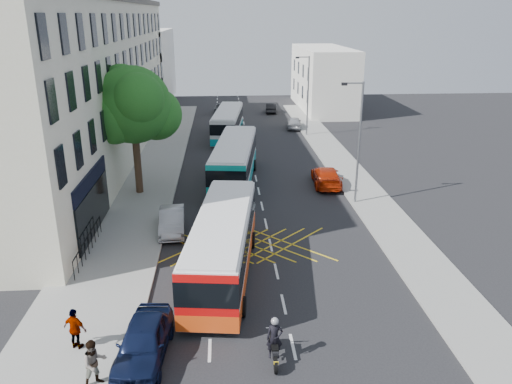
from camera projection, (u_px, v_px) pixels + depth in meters
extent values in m
plane|color=black|center=(284.00, 304.00, 22.03)|extent=(120.00, 120.00, 0.00)
cube|color=gray|center=(140.00, 193.00, 35.55)|extent=(5.00, 70.00, 0.15)
cube|color=gray|center=(361.00, 188.00, 36.58)|extent=(3.00, 70.00, 0.15)
cube|color=beige|center=(85.00, 85.00, 41.96)|extent=(8.00, 45.00, 13.00)
cube|color=black|center=(90.00, 180.00, 27.77)|extent=(0.12, 7.00, 0.90)
cube|color=black|center=(94.00, 210.00, 28.37)|extent=(0.12, 7.00, 2.60)
cube|color=silver|center=(141.00, 67.00, 71.12)|extent=(8.00, 20.00, 10.00)
cube|color=silver|center=(323.00, 78.00, 66.49)|extent=(6.00, 18.00, 8.00)
cylinder|color=#382619|center=(138.00, 162.00, 34.79)|extent=(0.50, 0.50, 4.40)
sphere|color=#1A5819|center=(133.00, 105.00, 33.44)|extent=(5.20, 5.20, 5.20)
sphere|color=#1A5819|center=(156.00, 114.00, 34.55)|extent=(3.60, 3.60, 3.60)
sphere|color=#1A5819|center=(114.00, 116.00, 33.00)|extent=(3.80, 3.80, 3.80)
sphere|color=#1A5819|center=(138.00, 99.00, 32.06)|extent=(3.40, 3.40, 3.40)
sphere|color=#1A5819|center=(122.00, 88.00, 34.09)|extent=(3.20, 3.20, 3.20)
cylinder|color=slate|center=(359.00, 144.00, 32.31)|extent=(0.14, 0.14, 8.00)
cylinder|color=slate|center=(354.00, 83.00, 30.96)|extent=(1.20, 0.10, 0.10)
cube|color=black|center=(344.00, 84.00, 30.94)|extent=(0.35, 0.15, 0.18)
cylinder|color=slate|center=(308.00, 96.00, 51.10)|extent=(0.14, 0.14, 8.00)
cylinder|color=slate|center=(303.00, 57.00, 49.75)|extent=(1.20, 0.10, 0.10)
cube|color=black|center=(297.00, 58.00, 49.73)|extent=(0.35, 0.15, 0.18)
cube|color=silver|center=(223.00, 243.00, 24.13)|extent=(3.77, 11.07, 2.61)
cube|color=silver|center=(222.00, 217.00, 23.68)|extent=(3.55, 10.83, 0.12)
cube|color=black|center=(223.00, 236.00, 24.01)|extent=(3.83, 11.13, 1.08)
cube|color=#E44713|center=(223.00, 260.00, 24.44)|extent=(3.82, 11.12, 0.74)
cube|color=red|center=(206.00, 303.00, 19.05)|extent=(2.50, 0.40, 2.47)
cube|color=#FF0C0C|center=(182.00, 318.00, 19.33)|extent=(0.26, 0.09, 0.25)
cube|color=#FF0C0C|center=(232.00, 319.00, 19.23)|extent=(0.26, 0.09, 0.25)
cylinder|color=black|center=(207.00, 239.00, 27.38)|extent=(0.38, 0.91, 0.89)
cylinder|color=black|center=(252.00, 240.00, 27.26)|extent=(0.38, 0.91, 0.89)
cylinder|color=black|center=(185.00, 305.00, 21.17)|extent=(0.38, 0.91, 0.89)
cylinder|color=black|center=(242.00, 307.00, 21.05)|extent=(0.38, 0.91, 0.89)
cube|color=silver|center=(234.00, 161.00, 37.40)|extent=(3.93, 11.51, 2.72)
cube|color=silver|center=(234.00, 142.00, 36.93)|extent=(3.70, 11.26, 0.12)
cube|color=black|center=(234.00, 156.00, 37.27)|extent=(4.00, 11.57, 1.13)
cube|color=#0B9094|center=(235.00, 173.00, 37.72)|extent=(3.99, 11.56, 0.77)
cube|color=#0C9487|center=(226.00, 184.00, 32.12)|extent=(2.60, 0.42, 2.56)
cube|color=#FF0C0C|center=(210.00, 195.00, 32.40)|extent=(0.26, 0.09, 0.25)
cube|color=#FF0C0C|center=(242.00, 195.00, 32.30)|extent=(0.26, 0.09, 0.25)
cylinder|color=black|center=(223.00, 165.00, 40.78)|extent=(0.40, 0.95, 0.92)
cylinder|color=black|center=(254.00, 165.00, 40.65)|extent=(0.40, 0.95, 0.92)
cylinder|color=black|center=(211.00, 193.00, 34.32)|extent=(0.40, 0.95, 0.92)
cylinder|color=black|center=(248.00, 194.00, 34.19)|extent=(0.40, 0.95, 0.92)
cube|color=silver|center=(228.00, 123.00, 51.27)|extent=(3.47, 10.45, 2.47)
cube|color=silver|center=(228.00, 110.00, 50.84)|extent=(3.26, 10.22, 0.11)
cube|color=black|center=(228.00, 119.00, 51.16)|extent=(3.54, 10.52, 1.03)
cube|color=#0C919D|center=(228.00, 131.00, 51.56)|extent=(3.53, 10.50, 0.70)
cube|color=silver|center=(222.00, 134.00, 46.47)|extent=(2.37, 0.37, 2.33)
cube|color=#FF0C0C|center=(213.00, 140.00, 46.72)|extent=(0.26, 0.09, 0.25)
cube|color=#FF0C0C|center=(232.00, 141.00, 46.64)|extent=(0.26, 0.09, 0.25)
cylinder|color=black|center=(220.00, 128.00, 54.34)|extent=(0.35, 0.86, 0.84)
cylinder|color=black|center=(241.00, 128.00, 54.24)|extent=(0.35, 0.86, 0.84)
cylinder|color=black|center=(213.00, 141.00, 48.46)|extent=(0.35, 0.86, 0.84)
cylinder|color=black|center=(236.00, 142.00, 48.37)|extent=(0.35, 0.86, 0.84)
cylinder|color=black|center=(276.00, 365.00, 17.75)|extent=(0.13, 0.62, 0.61)
cylinder|color=black|center=(273.00, 340.00, 19.10)|extent=(0.13, 0.62, 0.61)
cube|color=black|center=(274.00, 346.00, 18.33)|extent=(0.25, 1.16, 0.21)
cube|color=black|center=(274.00, 338.00, 18.49)|extent=(0.28, 0.44, 0.19)
cube|color=black|center=(275.00, 347.00, 18.06)|extent=(0.26, 0.49, 0.10)
cylinder|color=slate|center=(273.00, 333.00, 18.93)|extent=(0.07, 0.42, 0.81)
cylinder|color=slate|center=(273.00, 328.00, 18.68)|extent=(0.58, 0.06, 0.04)
cube|color=gold|center=(276.00, 363.00, 17.52)|extent=(0.17, 0.03, 0.12)
imported|color=black|center=(275.00, 338.00, 18.15)|extent=(0.62, 0.42, 1.66)
sphere|color=#99999E|center=(275.00, 321.00, 17.92)|extent=(0.29, 0.29, 0.29)
imported|color=black|center=(144.00, 341.00, 18.35)|extent=(2.07, 4.44, 1.47)
imported|color=#9FA2A7|center=(172.00, 221.00, 29.20)|extent=(1.70, 4.17, 1.34)
imported|color=#BA2707|center=(326.00, 176.00, 37.15)|extent=(2.29, 4.92, 1.39)
imported|color=#393C40|center=(222.00, 109.00, 64.30)|extent=(2.40, 4.47, 1.19)
imported|color=#95979C|center=(294.00, 123.00, 55.71)|extent=(2.04, 4.02, 1.31)
imported|color=black|center=(271.00, 108.00, 64.78)|extent=(1.75, 3.94, 1.26)
imported|color=gray|center=(94.00, 363.00, 16.75)|extent=(1.08, 1.02, 1.75)
imported|color=gray|center=(75.00, 329.00, 18.65)|extent=(1.06, 0.76, 1.67)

